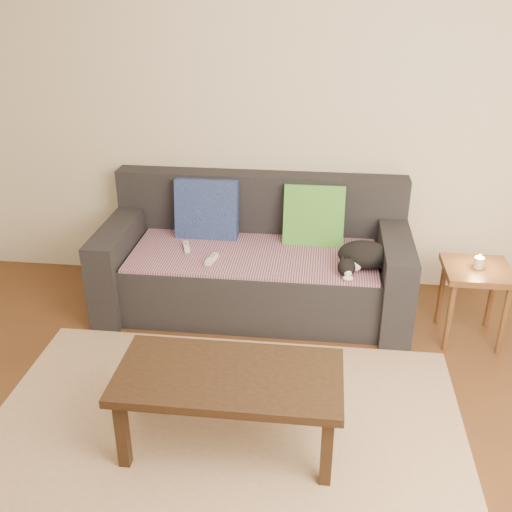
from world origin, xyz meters
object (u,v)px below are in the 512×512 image
at_px(sofa, 255,264).
at_px(cat, 362,256).
at_px(coffee_table, 229,383).
at_px(side_table, 476,280).
at_px(wii_remote_b, 212,259).
at_px(wii_remote_a, 186,247).

distance_m(sofa, cat, 0.79).
bearing_deg(sofa, coffee_table, -88.13).
distance_m(cat, side_table, 0.72).
xyz_separation_m(sofa, coffee_table, (0.05, -1.45, 0.07)).
bearing_deg(sofa, cat, -18.25).
relative_size(wii_remote_b, side_table, 0.30).
bearing_deg(sofa, wii_remote_b, -135.08).
bearing_deg(coffee_table, sofa, 91.87).
xyz_separation_m(side_table, coffee_table, (-1.38, -1.16, -0.04)).
bearing_deg(wii_remote_b, side_table, -78.12).
xyz_separation_m(cat, side_table, (0.71, -0.05, -0.11)).
height_order(sofa, wii_remote_b, sofa).
relative_size(sofa, cat, 5.09).
bearing_deg(cat, coffee_table, -136.55).
height_order(wii_remote_b, coffee_table, wii_remote_b).
bearing_deg(side_table, wii_remote_a, 173.93).
bearing_deg(cat, wii_remote_b, 163.79).
distance_m(wii_remote_a, coffee_table, 1.46).
distance_m(sofa, wii_remote_a, 0.50).
relative_size(wii_remote_a, side_table, 0.30).
height_order(side_table, coffee_table, side_table).
xyz_separation_m(sofa, side_table, (1.43, -0.29, 0.11)).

